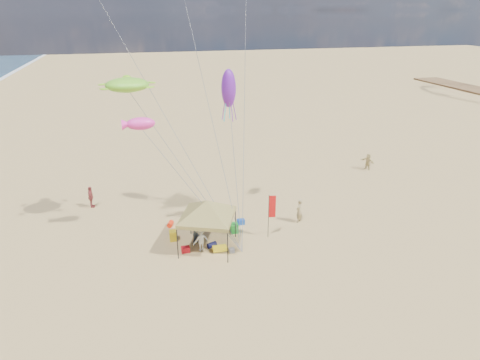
{
  "coord_description": "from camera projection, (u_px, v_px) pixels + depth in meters",
  "views": [
    {
      "loc": [
        -6.28,
        -21.36,
        14.4
      ],
      "look_at": [
        0.0,
        3.0,
        4.0
      ],
      "focal_mm": 30.8,
      "sensor_mm": 36.0,
      "label": 1
    }
  ],
  "objects": [
    {
      "name": "ground",
      "position": [
        252.0,
        256.0,
        26.07
      ],
      "size": [
        280.0,
        280.0,
        0.0
      ],
      "primitive_type": "plane",
      "color": "tan",
      "rests_on": "ground"
    },
    {
      "name": "bag_orange",
      "position": [
        170.0,
        224.0,
        29.57
      ],
      "size": [
        0.54,
        0.69,
        0.36
      ],
      "primitive_type": "cylinder",
      "rotation": [
        0.0,
        1.57,
        1.22
      ],
      "color": "#FC2C0E",
      "rests_on": "ground"
    },
    {
      "name": "fish_kite",
      "position": [
        141.0,
        124.0,
        25.38
      ],
      "size": [
        1.98,
        1.48,
        0.79
      ],
      "primitive_type": "ellipsoid",
      "rotation": [
        0.0,
        0.0,
        0.38
      ],
      "color": "#FF33A9",
      "rests_on": "ground"
    },
    {
      "name": "squid_kite",
      "position": [
        229.0,
        88.0,
        28.24
      ],
      "size": [
        1.11,
        1.11,
        2.64
      ],
      "primitive_type": "ellipsoid",
      "rotation": [
        0.0,
        0.0,
        0.1
      ],
      "color": "#6A1BA4",
      "rests_on": "ground"
    },
    {
      "name": "crate_grey",
      "position": [
        232.0,
        250.0,
        26.39
      ],
      "size": [
        0.34,
        0.3,
        0.28
      ],
      "primitive_type": "cube",
      "color": "slate",
      "rests_on": "ground"
    },
    {
      "name": "person_far_a",
      "position": [
        91.0,
        197.0,
        32.18
      ],
      "size": [
        0.51,
        1.06,
        1.75
      ],
      "primitive_type": "imported",
      "rotation": [
        0.0,
        0.0,
        1.48
      ],
      "color": "#973A3A",
      "rests_on": "ground"
    },
    {
      "name": "bag_navy",
      "position": [
        212.0,
        245.0,
        26.93
      ],
      "size": [
        0.69,
        0.54,
        0.36
      ],
      "primitive_type": "cylinder",
      "rotation": [
        0.0,
        1.57,
        0.35
      ],
      "color": "black",
      "rests_on": "ground"
    },
    {
      "name": "beach_cart",
      "position": [
        220.0,
        248.0,
        26.51
      ],
      "size": [
        0.9,
        0.5,
        0.24
      ],
      "primitive_type": "cube",
      "color": "yellow",
      "rests_on": "ground"
    },
    {
      "name": "feather_flag",
      "position": [
        271.0,
        209.0,
        27.43
      ],
      "size": [
        0.48,
        0.11,
        3.17
      ],
      "color": "black",
      "rests_on": "ground"
    },
    {
      "name": "person_far_c",
      "position": [
        368.0,
        161.0,
        39.95
      ],
      "size": [
        1.09,
        1.55,
        1.61
      ],
      "primitive_type": "imported",
      "rotation": [
        0.0,
        0.0,
        5.17
      ],
      "color": "tan",
      "rests_on": "ground"
    },
    {
      "name": "cooler_red",
      "position": [
        186.0,
        249.0,
        26.4
      ],
      "size": [
        0.54,
        0.38,
        0.38
      ],
      "primitive_type": "cube",
      "color": "#B00E16",
      "rests_on": "ground"
    },
    {
      "name": "person_near_c",
      "position": [
        201.0,
        239.0,
        26.36
      ],
      "size": [
        1.21,
        0.95,
        1.65
      ],
      "primitive_type": "imported",
      "rotation": [
        0.0,
        0.0,
        3.5
      ],
      "color": "white",
      "rests_on": "ground"
    },
    {
      "name": "chair_green",
      "position": [
        234.0,
        228.0,
        28.69
      ],
      "size": [
        0.5,
        0.5,
        0.7
      ],
      "primitive_type": "cube",
      "color": "#1B9629",
      "rests_on": "ground"
    },
    {
      "name": "turtle_kite",
      "position": [
        127.0,
        85.0,
        25.79
      ],
      "size": [
        3.36,
        3.09,
        0.9
      ],
      "primitive_type": "ellipsoid",
      "rotation": [
        0.0,
        0.0,
        0.42
      ],
      "color": "#74D129",
      "rests_on": "ground"
    },
    {
      "name": "chair_yellow",
      "position": [
        173.0,
        236.0,
        27.71
      ],
      "size": [
        0.5,
        0.5,
        0.7
      ],
      "primitive_type": "cube",
      "color": "gold",
      "rests_on": "ground"
    },
    {
      "name": "person_near_a",
      "position": [
        299.0,
        211.0,
        29.92
      ],
      "size": [
        0.78,
        0.78,
        1.82
      ],
      "primitive_type": "imported",
      "rotation": [
        0.0,
        0.0,
        3.91
      ],
      "color": "tan",
      "rests_on": "ground"
    },
    {
      "name": "canopy_tent",
      "position": [
        207.0,
        202.0,
        25.77
      ],
      "size": [
        5.88,
        5.88,
        3.92
      ],
      "color": "black",
      "rests_on": "ground"
    },
    {
      "name": "cooler_blue",
      "position": [
        241.0,
        222.0,
        29.85
      ],
      "size": [
        0.54,
        0.38,
        0.38
      ],
      "primitive_type": "cube",
      "color": "#123F98",
      "rests_on": "ground"
    },
    {
      "name": "person_near_b",
      "position": [
        197.0,
        233.0,
        27.16
      ],
      "size": [
        0.94,
        0.92,
        1.53
      ],
      "primitive_type": "imported",
      "rotation": [
        0.0,
        0.0,
        0.7
      ],
      "color": "#39464E",
      "rests_on": "ground"
    }
  ]
}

